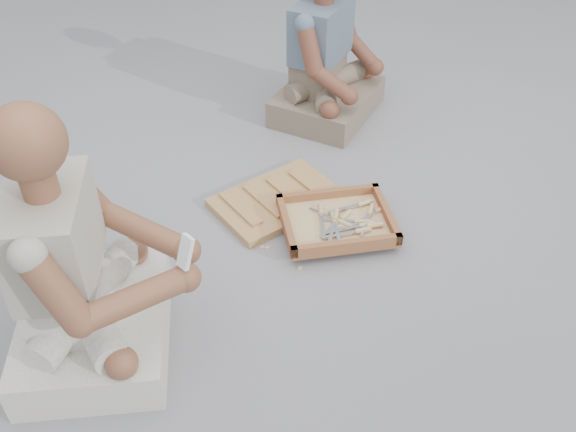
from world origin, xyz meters
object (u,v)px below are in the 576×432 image
tool_tray (337,222)px  companion (326,64)px  craftsman (80,277)px  carved_panel (277,200)px

tool_tray → companion: 1.05m
craftsman → tool_tray: bearing=117.9°
carved_panel → tool_tray: bearing=-65.0°
craftsman → companion: (1.57, 1.03, -0.03)m
craftsman → companion: craftsman is taller
carved_panel → craftsman: craftsman is taller
carved_panel → craftsman: 1.09m
tool_tray → companion: (0.47, 0.91, 0.24)m
craftsman → companion: bearing=145.0°
craftsman → companion: 1.88m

